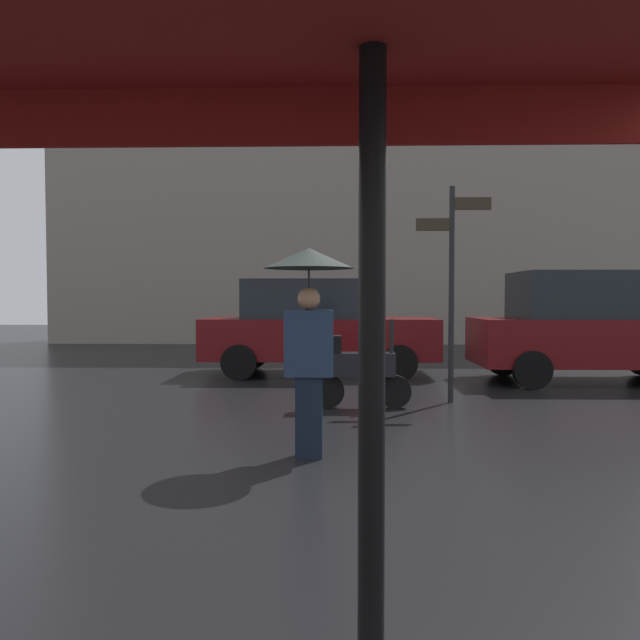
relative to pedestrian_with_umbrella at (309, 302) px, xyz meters
name	(u,v)px	position (x,y,z in m)	size (l,w,h in m)	color
ground_plane	(405,597)	(0.61, -2.63, -1.49)	(60.00, 60.00, 0.00)	black
pedestrian_with_umbrella	(309,302)	(0.00, 0.00, 0.00)	(0.86, 0.86, 2.00)	black
parked_scooter	(358,368)	(0.57, 2.55, -0.94)	(1.39, 0.32, 1.23)	black
parked_car_left	(590,327)	(4.87, 5.18, -0.49)	(4.25, 1.91, 2.00)	#590C0F
parked_car_right	(316,326)	(-0.12, 6.14, -0.53)	(4.58, 1.95, 1.89)	#590C0F
street_signpost	(452,272)	(1.95, 3.03, 0.41)	(1.08, 0.08, 3.14)	black
building_block	(346,165)	(0.61, 14.82, 4.61)	(19.89, 2.14, 12.20)	gray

